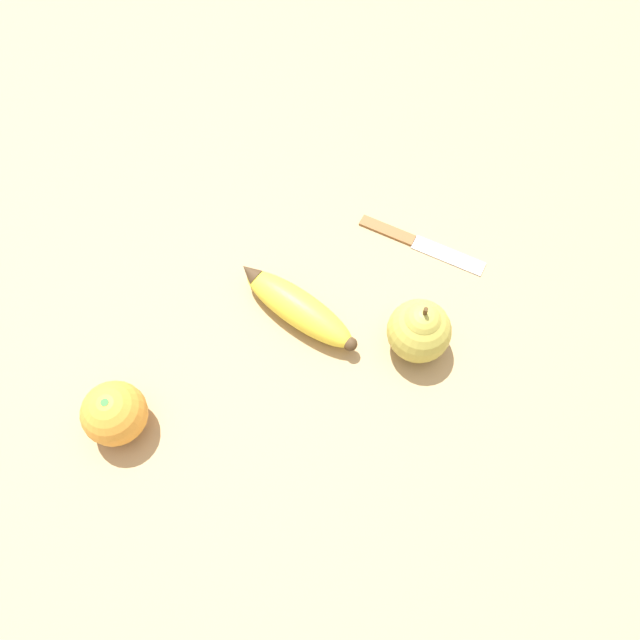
% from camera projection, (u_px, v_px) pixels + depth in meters
% --- Properties ---
extents(ground_plane, '(3.00, 3.00, 0.00)m').
position_uv_depth(ground_plane, '(407.00, 359.00, 0.75)').
color(ground_plane, tan).
extents(banana, '(0.18, 0.07, 0.04)m').
position_uv_depth(banana, '(297.00, 307.00, 0.76)').
color(banana, yellow).
rests_on(banana, ground_plane).
extents(orange, '(0.07, 0.07, 0.07)m').
position_uv_depth(orange, '(114.00, 413.00, 0.68)').
color(orange, orange).
rests_on(orange, ground_plane).
extents(pear, '(0.08, 0.08, 0.09)m').
position_uv_depth(pear, '(422.00, 331.00, 0.72)').
color(pear, '#B7AD47').
rests_on(pear, ground_plane).
extents(paring_knife, '(0.17, 0.03, 0.01)m').
position_uv_depth(paring_knife, '(417.00, 242.00, 0.82)').
color(paring_knife, silver).
rests_on(paring_knife, ground_plane).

